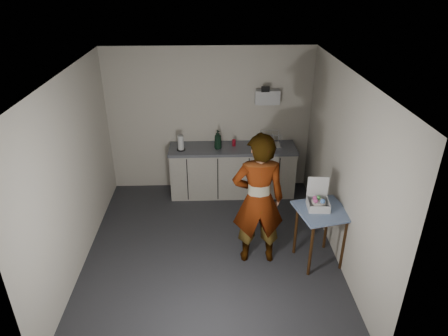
{
  "coord_description": "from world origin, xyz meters",
  "views": [
    {
      "loc": [
        0.03,
        -4.71,
        3.75
      ],
      "look_at": [
        0.21,
        0.45,
        1.14
      ],
      "focal_mm": 32.0,
      "sensor_mm": 36.0,
      "label": 1
    }
  ],
  "objects_px": {
    "soap_bottle": "(218,140)",
    "dish_rack": "(270,143)",
    "bakery_box": "(318,202)",
    "dark_bottle": "(218,140)",
    "paper_towel": "(181,143)",
    "standing_man": "(258,200)",
    "side_table": "(322,217)",
    "soda_can": "(234,143)",
    "kitchen_counter": "(232,172)"
  },
  "relations": [
    {
      "from": "side_table",
      "to": "bakery_box",
      "type": "distance_m",
      "value": 0.22
    },
    {
      "from": "soda_can",
      "to": "dark_bottle",
      "type": "height_order",
      "value": "dark_bottle"
    },
    {
      "from": "bakery_box",
      "to": "dark_bottle",
      "type": "bearing_deg",
      "value": 127.39
    },
    {
      "from": "kitchen_counter",
      "to": "paper_towel",
      "type": "relative_size",
      "value": 8.4
    },
    {
      "from": "dish_rack",
      "to": "standing_man",
      "type": "bearing_deg",
      "value": -102.27
    },
    {
      "from": "kitchen_counter",
      "to": "dish_rack",
      "type": "relative_size",
      "value": 6.17
    },
    {
      "from": "dish_rack",
      "to": "bakery_box",
      "type": "height_order",
      "value": "bakery_box"
    },
    {
      "from": "standing_man",
      "to": "dark_bottle",
      "type": "bearing_deg",
      "value": -76.54
    },
    {
      "from": "paper_towel",
      "to": "side_table",
      "type": "bearing_deg",
      "value": -43.27
    },
    {
      "from": "side_table",
      "to": "standing_man",
      "type": "xyz_separation_m",
      "value": [
        -0.86,
        0.09,
        0.23
      ]
    },
    {
      "from": "kitchen_counter",
      "to": "standing_man",
      "type": "height_order",
      "value": "standing_man"
    },
    {
      "from": "kitchen_counter",
      "to": "paper_towel",
      "type": "height_order",
      "value": "paper_towel"
    },
    {
      "from": "side_table",
      "to": "soda_can",
      "type": "distance_m",
      "value": 2.31
    },
    {
      "from": "bakery_box",
      "to": "side_table",
      "type": "bearing_deg",
      "value": -44.16
    },
    {
      "from": "soda_can",
      "to": "dish_rack",
      "type": "distance_m",
      "value": 0.63
    },
    {
      "from": "soda_can",
      "to": "standing_man",
      "type": "bearing_deg",
      "value": -83.69
    },
    {
      "from": "soap_bottle",
      "to": "soda_can",
      "type": "distance_m",
      "value": 0.32
    },
    {
      "from": "standing_man",
      "to": "dark_bottle",
      "type": "xyz_separation_m",
      "value": [
        -0.5,
        1.95,
        0.06
      ]
    },
    {
      "from": "dark_bottle",
      "to": "dish_rack",
      "type": "height_order",
      "value": "dish_rack"
    },
    {
      "from": "dish_rack",
      "to": "soap_bottle",
      "type": "bearing_deg",
      "value": -174.04
    },
    {
      "from": "dark_bottle",
      "to": "paper_towel",
      "type": "relative_size",
      "value": 0.87
    },
    {
      "from": "soda_can",
      "to": "dish_rack",
      "type": "bearing_deg",
      "value": -1.24
    },
    {
      "from": "side_table",
      "to": "dark_bottle",
      "type": "distance_m",
      "value": 2.47
    },
    {
      "from": "soap_bottle",
      "to": "dark_bottle",
      "type": "bearing_deg",
      "value": 90.47
    },
    {
      "from": "kitchen_counter",
      "to": "paper_towel",
      "type": "distance_m",
      "value": 1.09
    },
    {
      "from": "standing_man",
      "to": "dark_bottle",
      "type": "distance_m",
      "value": 2.02
    },
    {
      "from": "kitchen_counter",
      "to": "dish_rack",
      "type": "distance_m",
      "value": 0.85
    },
    {
      "from": "kitchen_counter",
      "to": "soda_can",
      "type": "distance_m",
      "value": 0.55
    },
    {
      "from": "standing_man",
      "to": "soap_bottle",
      "type": "height_order",
      "value": "standing_man"
    },
    {
      "from": "side_table",
      "to": "soda_can",
      "type": "bearing_deg",
      "value": 105.08
    },
    {
      "from": "kitchen_counter",
      "to": "soap_bottle",
      "type": "relative_size",
      "value": 6.66
    },
    {
      "from": "dark_bottle",
      "to": "paper_towel",
      "type": "bearing_deg",
      "value": -166.09
    },
    {
      "from": "paper_towel",
      "to": "bakery_box",
      "type": "distance_m",
      "value": 2.66
    },
    {
      "from": "paper_towel",
      "to": "standing_man",
      "type": "bearing_deg",
      "value": -57.57
    },
    {
      "from": "standing_man",
      "to": "paper_towel",
      "type": "relative_size",
      "value": 7.24
    },
    {
      "from": "side_table",
      "to": "dish_rack",
      "type": "height_order",
      "value": "dish_rack"
    },
    {
      "from": "side_table",
      "to": "soda_can",
      "type": "relative_size",
      "value": 7.22
    },
    {
      "from": "side_table",
      "to": "paper_towel",
      "type": "xyz_separation_m",
      "value": [
        -2.0,
        1.88,
        0.3
      ]
    },
    {
      "from": "soap_bottle",
      "to": "dark_bottle",
      "type": "relative_size",
      "value": 1.45
    },
    {
      "from": "soap_bottle",
      "to": "dish_rack",
      "type": "distance_m",
      "value": 0.93
    },
    {
      "from": "side_table",
      "to": "standing_man",
      "type": "distance_m",
      "value": 0.89
    },
    {
      "from": "paper_towel",
      "to": "bakery_box",
      "type": "xyz_separation_m",
      "value": [
        1.94,
        -1.82,
        -0.1
      ]
    },
    {
      "from": "paper_towel",
      "to": "dish_rack",
      "type": "bearing_deg",
      "value": 4.94
    },
    {
      "from": "side_table",
      "to": "kitchen_counter",
      "type": "bearing_deg",
      "value": 106.43
    },
    {
      "from": "side_table",
      "to": "soap_bottle",
      "type": "relative_size",
      "value": 2.52
    },
    {
      "from": "kitchen_counter",
      "to": "paper_towel",
      "type": "xyz_separation_m",
      "value": [
        -0.9,
        -0.08,
        0.61
      ]
    },
    {
      "from": "side_table",
      "to": "standing_man",
      "type": "bearing_deg",
      "value": 161.3
    },
    {
      "from": "side_table",
      "to": "soap_bottle",
      "type": "distance_m",
      "value": 2.38
    },
    {
      "from": "kitchen_counter",
      "to": "dish_rack",
      "type": "xyz_separation_m",
      "value": [
        0.66,
        0.05,
        0.54
      ]
    },
    {
      "from": "dark_bottle",
      "to": "standing_man",
      "type": "bearing_deg",
      "value": -75.6
    }
  ]
}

